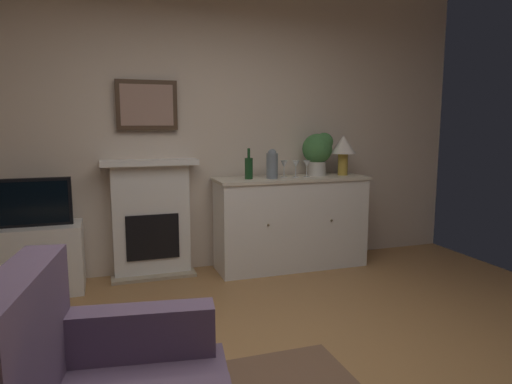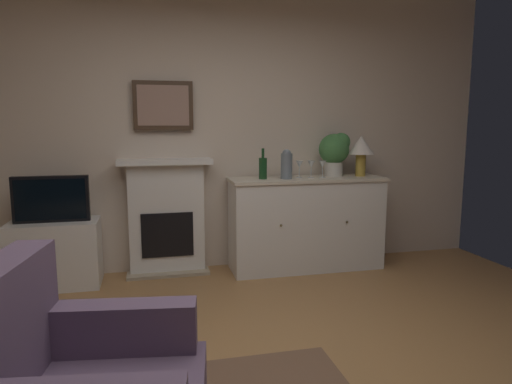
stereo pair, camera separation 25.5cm
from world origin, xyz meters
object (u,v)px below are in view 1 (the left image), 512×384
object	(u,v)px
wine_glass_right	(307,165)
vase_decorative	(272,164)
wine_glass_left	(284,165)
wine_glass_center	(296,165)
potted_plant_small	(318,150)
framed_picture	(147,105)
table_lamp	(343,148)
fireplace_unit	(151,218)
tv_cabinet	(36,259)
sideboard_cabinet	(291,222)
wine_bottle	(249,168)
tv_set	(31,202)

from	to	relation	value
wine_glass_right	vase_decorative	xyz separation A→B (m)	(-0.37, -0.01, 0.02)
wine_glass_left	wine_glass_center	world-z (taller)	same
wine_glass_left	potted_plant_small	distance (m)	0.40
framed_picture	wine_glass_center	world-z (taller)	framed_picture
potted_plant_small	vase_decorative	bearing A→B (deg)	-169.78
wine_glass_center	vase_decorative	xyz separation A→B (m)	(-0.26, -0.03, 0.02)
wine_glass_center	table_lamp	bearing A→B (deg)	2.15
fireplace_unit	tv_cabinet	distance (m)	1.02
wine_glass_left	sideboard_cabinet	bearing A→B (deg)	-10.10
wine_bottle	vase_decorative	bearing A→B (deg)	-8.12
wine_glass_center	wine_bottle	bearing A→B (deg)	179.81
tv_cabinet	vase_decorative	bearing A→B (deg)	-1.78
tv_set	wine_glass_right	bearing A→B (deg)	-0.66
wine_glass_left	vase_decorative	bearing A→B (deg)	-156.94
potted_plant_small	wine_glass_right	bearing A→B (deg)	-152.97
tv_cabinet	tv_set	bearing A→B (deg)	-90.00
wine_glass_right	wine_bottle	bearing A→B (deg)	178.23
wine_glass_left	wine_bottle	bearing A→B (deg)	-175.16
wine_glass_right	wine_glass_center	bearing A→B (deg)	171.35
wine_glass_left	framed_picture	bearing A→B (deg)	170.63
wine_glass_left	wine_glass_right	size ratio (longest dim) A/B	1.00
sideboard_cabinet	wine_bottle	distance (m)	0.72
tv_cabinet	tv_set	xyz separation A→B (m)	(0.00, -0.02, 0.49)
vase_decorative	fireplace_unit	bearing A→B (deg)	168.53
framed_picture	wine_glass_center	size ratio (longest dim) A/B	3.33
vase_decorative	tv_set	size ratio (longest dim) A/B	0.45
framed_picture	table_lamp	world-z (taller)	framed_picture
sideboard_cabinet	tv_cabinet	xyz separation A→B (m)	(-2.32, 0.02, -0.16)
table_lamp	sideboard_cabinet	bearing A→B (deg)	-180.00
sideboard_cabinet	wine_bottle	world-z (taller)	wine_bottle
wine_glass_right	framed_picture	bearing A→B (deg)	170.13
framed_picture	table_lamp	bearing A→B (deg)	-6.66
tv_cabinet	potted_plant_small	xyz separation A→B (m)	(2.62, 0.03, 0.87)
vase_decorative	tv_cabinet	distance (m)	2.23
table_lamp	tv_cabinet	xyz separation A→B (m)	(-2.88, 0.02, -0.89)
sideboard_cabinet	wine_glass_right	bearing A→B (deg)	-14.07
tv_set	table_lamp	bearing A→B (deg)	0.16
table_lamp	tv_cabinet	bearing A→B (deg)	179.70
sideboard_cabinet	potted_plant_small	bearing A→B (deg)	8.42
fireplace_unit	wine_bottle	bearing A→B (deg)	-12.30
sideboard_cabinet	tv_set	bearing A→B (deg)	-179.80
tv_cabinet	potted_plant_small	world-z (taller)	potted_plant_small
vase_decorative	potted_plant_small	size ratio (longest dim) A/B	0.65
wine_glass_right	tv_cabinet	distance (m)	2.57
fireplace_unit	tv_set	distance (m)	1.02
fireplace_unit	table_lamp	xyz separation A→B (m)	(1.91, -0.18, 0.64)
wine_glass_left	fireplace_unit	bearing A→B (deg)	172.63
sideboard_cabinet	wine_glass_right	distance (m)	0.59
wine_glass_center	wine_glass_right	size ratio (longest dim) A/B	1.00
framed_picture	tv_set	bearing A→B (deg)	-166.69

